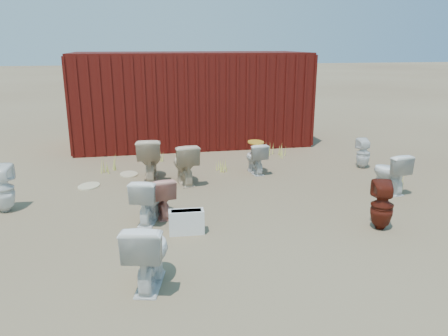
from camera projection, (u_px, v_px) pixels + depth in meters
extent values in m
plane|color=brown|center=(231.00, 210.00, 7.13)|extent=(100.00, 100.00, 0.00)
cube|color=#470D0B|center=(191.00, 98.00, 11.70)|extent=(6.00, 2.40, 2.40)
imported|color=white|center=(148.00, 253.00, 4.84)|extent=(0.61, 0.86, 0.79)
imported|color=tan|center=(161.00, 196.00, 6.83)|extent=(0.46, 0.69, 0.65)
imported|color=white|center=(148.00, 200.00, 6.60)|extent=(0.58, 0.78, 0.70)
imported|color=#581A0F|center=(382.00, 206.00, 6.33)|extent=(0.41, 0.42, 0.72)
imported|color=white|center=(390.00, 172.00, 7.92)|extent=(0.52, 0.78, 0.74)
imported|color=white|center=(3.00, 189.00, 6.98)|extent=(0.37, 0.37, 0.77)
imported|color=beige|center=(185.00, 163.00, 8.40)|extent=(0.54, 0.83, 0.80)
imported|color=beige|center=(150.00, 158.00, 8.67)|extent=(0.54, 0.87, 0.85)
imported|color=silver|center=(255.00, 158.00, 9.09)|extent=(0.42, 0.67, 0.65)
imported|color=white|center=(363.00, 153.00, 9.47)|extent=(0.31, 0.32, 0.65)
ellipsoid|color=gold|center=(256.00, 142.00, 8.99)|extent=(0.33, 0.41, 0.02)
cube|color=silver|center=(186.00, 222.00, 6.22)|extent=(0.51, 0.22, 0.35)
ellipsoid|color=beige|center=(89.00, 186.00, 8.30)|extent=(0.54, 0.60, 0.02)
ellipsoid|color=beige|center=(129.00, 174.00, 9.04)|extent=(0.42, 0.52, 0.02)
cone|color=#C4C44E|center=(109.00, 164.00, 9.24)|extent=(0.36, 0.36, 0.34)
cone|color=#C4C44E|center=(221.00, 165.00, 9.32)|extent=(0.32, 0.32, 0.26)
cone|color=#C4C44E|center=(279.00, 151.00, 10.44)|extent=(0.36, 0.36, 0.28)
cone|color=#C4C44E|center=(158.00, 158.00, 9.92)|extent=(0.30, 0.30, 0.22)
cone|color=#C4C44E|center=(267.00, 148.00, 10.69)|extent=(0.34, 0.34, 0.32)
cone|color=#C4C44E|center=(398.00, 182.00, 8.14)|extent=(0.28, 0.28, 0.27)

